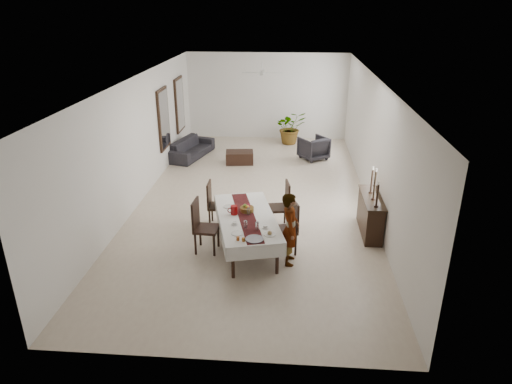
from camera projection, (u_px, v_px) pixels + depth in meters
name	position (u px, v px, depth m)	size (l,w,h in m)	color
floor	(254.00, 199.00, 12.28)	(6.00, 12.00, 0.00)	beige
ceiling	(254.00, 78.00, 11.04)	(6.00, 12.00, 0.02)	white
wall_back	(267.00, 96.00, 17.18)	(6.00, 0.02, 3.20)	white
wall_front	(219.00, 268.00, 6.15)	(6.00, 0.02, 3.20)	white
wall_left	(140.00, 139.00, 11.87)	(0.02, 12.00, 3.20)	white
wall_right	(373.00, 144.00, 11.45)	(0.02, 12.00, 3.20)	white
dining_table_top	(247.00, 218.00, 9.60)	(0.98, 2.35, 0.05)	black
table_leg_fl	(233.00, 262.00, 8.66)	(0.07, 0.07, 0.68)	black
table_leg_fr	(277.00, 258.00, 8.79)	(0.07, 0.07, 0.68)	black
table_leg_bl	(222.00, 213.00, 10.69)	(0.07, 0.07, 0.68)	black
table_leg_br	(258.00, 210.00, 10.82)	(0.07, 0.07, 0.68)	black
tablecloth_top	(246.00, 217.00, 9.59)	(1.15, 2.52, 0.01)	white
tablecloth_drape_left	(220.00, 225.00, 9.55)	(0.01, 2.52, 0.29)	silver
tablecloth_drape_right	(273.00, 221.00, 9.73)	(0.01, 2.52, 0.29)	silver
tablecloth_drape_near	(256.00, 252.00, 8.50)	(1.15, 0.01, 0.29)	silver
tablecloth_drape_far	(239.00, 199.00, 10.78)	(1.15, 0.01, 0.29)	silver
table_runner	(246.00, 216.00, 9.58)	(0.34, 2.44, 0.00)	#521719
red_pitcher	(234.00, 210.00, 9.64)	(0.15, 0.15, 0.20)	maroon
pitcher_handle	(230.00, 210.00, 9.63)	(0.12, 0.12, 0.02)	maroon
wine_glass_near	(257.00, 226.00, 8.99)	(0.07, 0.07, 0.17)	silver
wine_glass_mid	(246.00, 225.00, 9.05)	(0.07, 0.07, 0.17)	silver
wine_glass_far	(248.00, 212.00, 9.60)	(0.07, 0.07, 0.17)	silver
teacup_right	(265.00, 227.00, 9.08)	(0.09, 0.09, 0.06)	white
saucer_right	(265.00, 228.00, 9.09)	(0.15, 0.15, 0.01)	white
teacup_left	(235.00, 223.00, 9.22)	(0.09, 0.09, 0.06)	silver
saucer_left	(235.00, 224.00, 9.23)	(0.15, 0.15, 0.01)	silver
plate_near_right	(270.00, 234.00, 8.83)	(0.23, 0.23, 0.01)	silver
bread_near_right	(270.00, 233.00, 8.82)	(0.09, 0.09, 0.09)	tan
plate_near_left	(237.00, 233.00, 8.87)	(0.23, 0.23, 0.01)	silver
plate_far_left	(229.00, 207.00, 10.02)	(0.23, 0.23, 0.01)	silver
serving_tray	(254.00, 239.00, 8.65)	(0.35, 0.35, 0.02)	#3E3D42
jam_jar_a	(243.00, 239.00, 8.58)	(0.06, 0.06, 0.07)	brown
jam_jar_b	(238.00, 238.00, 8.62)	(0.06, 0.06, 0.07)	#924315
fruit_basket	(247.00, 209.00, 9.79)	(0.29, 0.29, 0.10)	brown
fruit_red	(248.00, 206.00, 9.79)	(0.09, 0.09, 0.09)	maroon
fruit_green	(245.00, 206.00, 9.79)	(0.08, 0.08, 0.08)	olive
fruit_yellow	(247.00, 207.00, 9.72)	(0.08, 0.08, 0.08)	gold
chair_right_near_seat	(284.00, 230.00, 9.51)	(0.48, 0.48, 0.06)	black
chair_right_near_leg_fl	(296.00, 245.00, 9.47)	(0.05, 0.05, 0.48)	black
chair_right_near_leg_fr	(290.00, 236.00, 9.83)	(0.05, 0.05, 0.48)	black
chair_right_near_leg_bl	(277.00, 247.00, 9.39)	(0.05, 0.05, 0.48)	black
chair_right_near_leg_br	(272.00, 238.00, 9.75)	(0.05, 0.05, 0.48)	black
chair_right_near_back	(295.00, 215.00, 9.43)	(0.48, 0.04, 0.62)	black
chair_right_far_seat	(278.00, 208.00, 10.56)	(0.48, 0.48, 0.05)	black
chair_right_far_leg_fl	(287.00, 221.00, 10.50)	(0.05, 0.05, 0.47)	black
chair_right_far_leg_fr	(285.00, 214.00, 10.86)	(0.05, 0.05, 0.47)	black
chair_right_far_leg_bl	(271.00, 222.00, 10.47)	(0.05, 0.05, 0.47)	black
chair_right_far_leg_br	(269.00, 215.00, 10.82)	(0.05, 0.05, 0.47)	black
chair_right_far_back	(288.00, 195.00, 10.45)	(0.48, 0.04, 0.61)	black
chair_left_near_seat	(206.00, 229.00, 9.56)	(0.49, 0.49, 0.06)	black
chair_left_near_leg_fl	(200.00, 235.00, 9.87)	(0.05, 0.05, 0.48)	black
chair_left_near_leg_fr	(195.00, 244.00, 9.51)	(0.05, 0.05, 0.48)	black
chair_left_near_leg_bl	(218.00, 236.00, 9.82)	(0.05, 0.05, 0.48)	black
chair_left_near_leg_br	(214.00, 246.00, 9.45)	(0.05, 0.05, 0.48)	black
chair_left_near_back	(195.00, 214.00, 9.46)	(0.49, 0.04, 0.62)	black
chair_left_far_seat	(218.00, 206.00, 10.69)	(0.46, 0.46, 0.05)	black
chair_left_far_leg_fl	(212.00, 212.00, 10.97)	(0.05, 0.05, 0.45)	black
chair_left_far_leg_fr	(210.00, 219.00, 10.62)	(0.05, 0.05, 0.45)	black
chair_left_far_leg_bl	(228.00, 213.00, 10.94)	(0.05, 0.05, 0.45)	black
chair_left_far_leg_br	(226.00, 220.00, 10.60)	(0.05, 0.05, 0.45)	black
chair_left_far_back	(209.00, 194.00, 10.58)	(0.46, 0.04, 0.58)	black
woman	(290.00, 229.00, 9.02)	(0.55, 0.36, 1.52)	#9B9EA3
sideboard_body	(370.00, 215.00, 10.35)	(0.38, 1.43, 0.86)	black
sideboard_top	(372.00, 197.00, 10.18)	(0.42, 1.49, 0.03)	black
candlestick_near_base	(376.00, 206.00, 9.69)	(0.10, 0.10, 0.03)	black
candlestick_near_shaft	(377.00, 195.00, 9.59)	(0.05, 0.05, 0.48)	black
candlestick_near_candle	(379.00, 183.00, 9.49)	(0.03, 0.03, 0.08)	silver
candlestick_mid_base	(373.00, 199.00, 10.04)	(0.10, 0.10, 0.03)	black
candlestick_mid_shaft	(375.00, 185.00, 9.91)	(0.05, 0.05, 0.62)	black
candlestick_mid_candle	(376.00, 170.00, 9.78)	(0.03, 0.03, 0.08)	white
candlestick_far_base	(371.00, 192.00, 10.39)	(0.10, 0.10, 0.03)	black
candlestick_far_shaft	(372.00, 181.00, 10.28)	(0.05, 0.05, 0.52)	black
candlestick_far_candle	(373.00, 168.00, 10.17)	(0.03, 0.03, 0.08)	#EBE7CC
sofa	(191.00, 148.00, 15.51)	(2.08, 0.81, 0.61)	#272429
armchair	(313.00, 148.00, 15.24)	(0.81, 0.84, 0.76)	#2A272D
coffee_table	(240.00, 157.00, 14.92)	(0.89, 0.59, 0.39)	black
potted_plant	(290.00, 127.00, 16.84)	(1.10, 0.96, 1.22)	#2A5221
mirror_frame_near	(163.00, 119.00, 13.89)	(0.06, 1.05, 1.85)	black
mirror_glass_near	(165.00, 119.00, 13.89)	(0.01, 0.90, 1.70)	silver
mirror_frame_far	(179.00, 105.00, 15.82)	(0.06, 1.05, 1.85)	black
mirror_glass_far	(180.00, 105.00, 15.82)	(0.01, 0.90, 1.70)	white
fan_rod	(262.00, 66.00, 13.84)	(0.04, 0.04, 0.20)	white
fan_hub	(262.00, 73.00, 13.91)	(0.16, 0.16, 0.08)	silver
fan_blade_n	(263.00, 71.00, 14.24)	(0.10, 0.55, 0.01)	white
fan_blade_s	(261.00, 74.00, 13.59)	(0.10, 0.55, 0.01)	silver
fan_blade_e	(274.00, 73.00, 13.89)	(0.55, 0.10, 0.01)	white
fan_blade_w	(251.00, 73.00, 13.94)	(0.55, 0.10, 0.01)	silver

